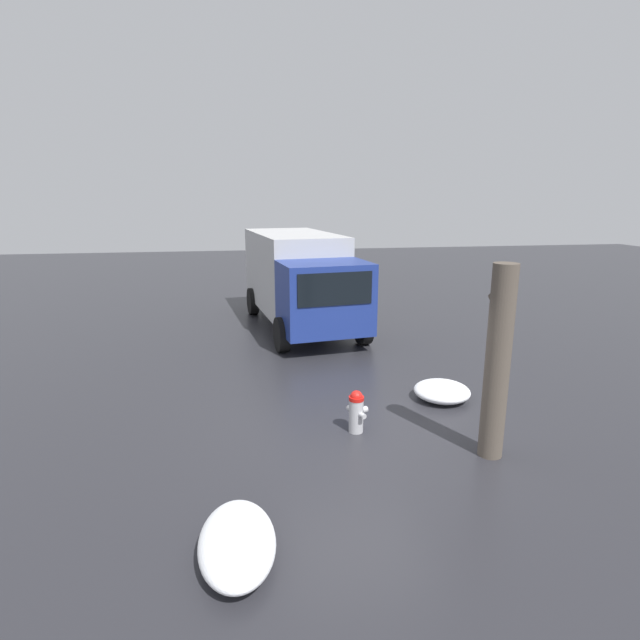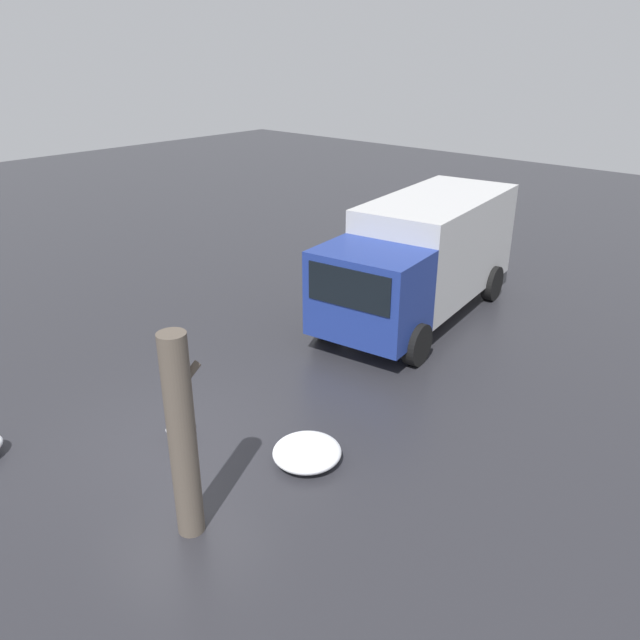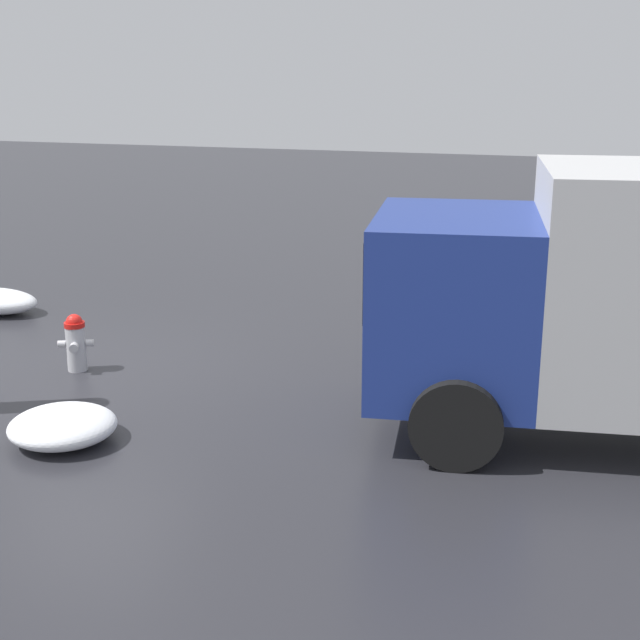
% 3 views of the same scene
% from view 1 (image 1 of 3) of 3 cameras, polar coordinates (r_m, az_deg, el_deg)
% --- Properties ---
extents(ground_plane, '(60.00, 60.00, 0.00)m').
position_cam_1_polar(ground_plane, '(8.73, 4.11, -12.59)').
color(ground_plane, '#28282D').
extents(fire_hydrant, '(0.44, 0.36, 0.74)m').
position_cam_1_polar(fire_hydrant, '(8.57, 4.18, -10.30)').
color(fire_hydrant, '#B7B7BC').
rests_on(fire_hydrant, ground_plane).
extents(tree_trunk, '(0.56, 0.37, 2.98)m').
position_cam_1_polar(tree_trunk, '(7.86, 19.63, -4.62)').
color(tree_trunk, brown).
rests_on(tree_trunk, ground_plane).
extents(delivery_truck, '(6.74, 3.22, 2.80)m').
position_cam_1_polar(delivery_truck, '(15.21, -2.40, 5.03)').
color(delivery_truck, navy).
rests_on(delivery_truck, ground_plane).
extents(snow_pile_by_hydrant, '(1.50, 0.85, 0.38)m').
position_cam_1_polar(snow_pile_by_hydrant, '(6.08, -9.45, -23.79)').
color(snow_pile_by_hydrant, white).
rests_on(snow_pile_by_hydrant, ground_plane).
extents(snow_pile_curbside, '(1.11, 1.09, 0.34)m').
position_cam_1_polar(snow_pile_curbside, '(10.20, 13.76, -7.89)').
color(snow_pile_curbside, white).
rests_on(snow_pile_curbside, ground_plane).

